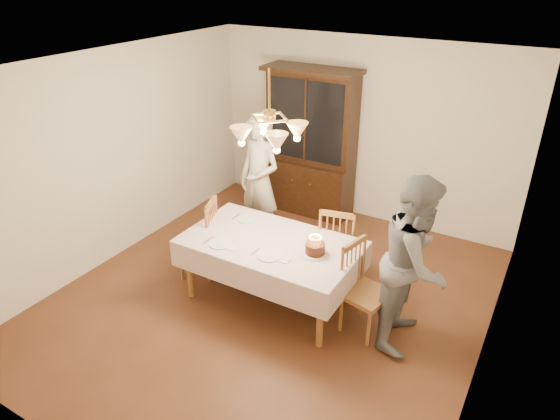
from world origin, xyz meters
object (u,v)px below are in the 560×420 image
Objects in this scene: china_hutch at (310,145)px; chair_far_side at (338,248)px; elderly_woman at (260,181)px; dining_table at (271,247)px; birthday_cake at (315,249)px.

chair_far_side is (1.17, -1.52, -0.60)m from china_hutch.
dining_table is at bearing -37.33° from elderly_woman.
chair_far_side is at bearing -52.35° from china_hutch.
chair_far_side is 0.56× the size of elderly_woman.
birthday_cake is at bearing -22.73° from elderly_woman.
china_hutch is at bearing 99.42° from elderly_woman.
birthday_cake is (0.04, -0.72, 0.37)m from chair_far_side.
china_hutch is (-0.69, 2.25, 0.36)m from dining_table.
dining_table is 0.91m from chair_far_side.
china_hutch is at bearing 118.47° from birthday_cake.
chair_far_side reaches higher than birthday_cake.
dining_table is 2.38m from china_hutch.
elderly_woman is 5.97× the size of birthday_cake.
elderly_woman reaches higher than birthday_cake.
chair_far_side is at bearing 93.54° from birthday_cake.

